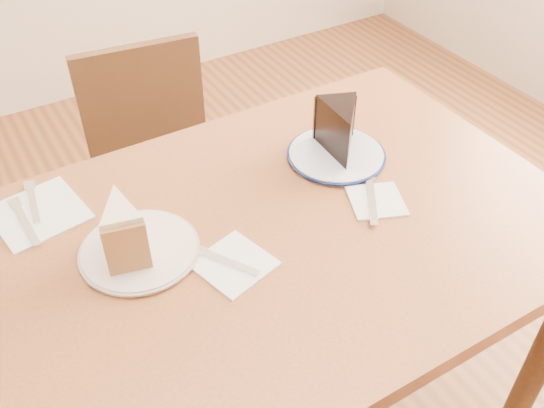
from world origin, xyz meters
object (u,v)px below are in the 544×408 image
Objects in this scene: carrot_cake at (123,229)px; chocolate_cake at (341,134)px; table at (270,264)px; chair_far at (164,183)px; plate_cream at (140,251)px; plate_navy at (336,155)px.

chocolate_cake is at bearing 17.67° from carrot_cake.
carrot_cake reaches higher than table.
carrot_cake is at bearing 26.98° from chocolate_cake.
chair_far is 0.67m from carrot_cake.
chair_far is 0.64m from chocolate_cake.
plate_cream is 1.02× the size of plate_navy.
chair_far reaches higher than table.
plate_cream is (-0.23, -0.52, 0.29)m from chair_far.
chair_far is 0.64m from plate_cream.
chocolate_cake is (0.49, 0.05, 0.06)m from plate_cream.
plate_navy is 0.51m from carrot_cake.
plate_navy is 2.04× the size of carrot_cake.
plate_cream is at bearing 72.68° from chair_far.
carrot_cake reaches higher than plate_navy.
chair_far is (-0.01, 0.59, -0.19)m from table.
chocolate_cake is (0.01, -0.00, 0.06)m from plate_navy.
chocolate_cake is (0.25, 0.12, 0.16)m from table.
plate_navy is 0.06m from chocolate_cake.
plate_navy is (0.25, -0.46, 0.29)m from chair_far.
chocolate_cake is at bearing 125.77° from chair_far.
chair_far is at bearing 76.55° from carrot_cake.
plate_navy is at bearing 26.99° from table.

